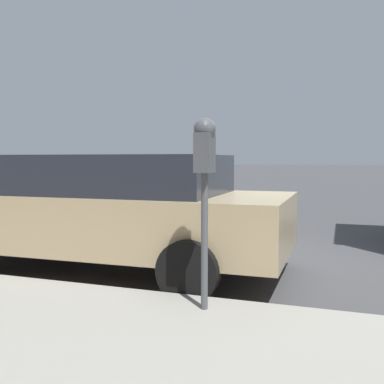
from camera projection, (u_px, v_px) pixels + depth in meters
name	position (u px, v px, depth m)	size (l,w,h in m)	color
ground_plane	(259.00, 261.00, 6.34)	(220.00, 220.00, 0.00)	#424244
parking_meter	(205.00, 164.00, 3.85)	(0.21, 0.19, 1.66)	#4C5156
car_tan	(110.00, 209.00, 5.78)	(2.20, 4.69, 1.49)	tan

